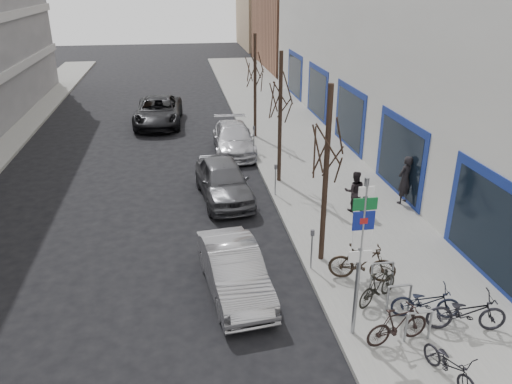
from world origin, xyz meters
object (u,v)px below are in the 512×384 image
object	(u,v)px
parked_car_front	(234,270)
pedestrian_far	(355,191)
parked_car_mid	(223,180)
lane_car	(158,111)
meter_back	(254,136)
bike_near_left	(450,362)
highway_sign_pole	(360,250)
bike_mid_curb	(426,299)
meter_front	(312,245)
bike_far_inner	(362,262)
parked_car_back	(234,139)
pedestrian_near	(405,180)
tree_far	(255,62)
bike_far_curb	(467,309)
tree_mid	(281,87)
bike_rack	(399,295)
bike_near_right	(398,325)
bike_mid_inner	(378,286)
tree_near	(328,134)
meter_mid	(276,177)

from	to	relation	value
parked_car_front	pedestrian_far	distance (m)	6.49
parked_car_mid	lane_car	distance (m)	11.78
meter_back	bike_near_left	size ratio (longest dim) A/B	0.83
highway_sign_pole	meter_back	world-z (taller)	highway_sign_pole
bike_near_left	pedestrian_far	bearing A→B (deg)	69.46
bike_mid_curb	bike_near_left	bearing A→B (deg)	179.60
highway_sign_pole	meter_front	distance (m)	3.39
bike_mid_curb	parked_car_mid	distance (m)	9.51
bike_far_inner	parked_car_mid	distance (m)	7.40
parked_car_back	pedestrian_near	bearing A→B (deg)	-51.35
tree_far	bike_far_curb	world-z (taller)	tree_far
meter_back	bike_mid_curb	world-z (taller)	meter_back
bike_near_left	parked_car_back	bearing A→B (deg)	84.48
bike_far_inner	lane_car	xyz separation A→B (m)	(-6.00, 18.11, 0.06)
meter_front	pedestrian_far	distance (m)	4.44
highway_sign_pole	tree_mid	size ratio (longest dim) A/B	0.76
bike_near_left	lane_car	xyz separation A→B (m)	(-6.51, 22.06, 0.17)
tree_mid	parked_car_front	distance (m)	8.80
meter_back	parked_car_front	world-z (taller)	meter_back
pedestrian_far	bike_near_left	bearing A→B (deg)	96.02
parked_car_back	bike_rack	bearing A→B (deg)	-77.66
bike_near_right	tree_mid	bearing A→B (deg)	-6.43
bike_rack	bike_mid_inner	xyz separation A→B (m)	(-0.34, 0.54, -0.03)
tree_near	parked_car_mid	distance (m)	6.74
tree_far	meter_back	world-z (taller)	tree_far
bike_rack	parked_car_mid	bearing A→B (deg)	114.06
parked_car_mid	pedestrian_near	xyz separation A→B (m)	(6.67, -1.82, 0.32)
meter_front	parked_car_front	xyz separation A→B (m)	(-2.35, -0.61, -0.24)
bike_mid_curb	pedestrian_far	world-z (taller)	pedestrian_far
bike_mid_curb	meter_back	bearing A→B (deg)	22.02
bike_far_curb	parked_car_back	distance (m)	15.25
bike_near_right	meter_front	bearing A→B (deg)	7.96
meter_mid	parked_car_front	xyz separation A→B (m)	(-2.35, -6.11, -0.24)
parked_car_front	pedestrian_near	world-z (taller)	pedestrian_near
meter_back	tree_near	bearing A→B (deg)	-87.55
pedestrian_near	meter_back	bearing A→B (deg)	-85.05
highway_sign_pole	bike_rack	size ratio (longest dim) A/B	1.86
bike_far_inner	parked_car_back	world-z (taller)	parked_car_back
bike_near_left	pedestrian_near	xyz separation A→B (m)	(2.90, 8.78, 0.47)
bike_rack	pedestrian_far	distance (m)	6.10
pedestrian_far	parked_car_back	bearing A→B (deg)	-54.15
meter_back	bike_mid_inner	bearing A→B (deg)	-84.20
tree_mid	meter_back	distance (m)	5.13
tree_mid	meter_back	size ratio (longest dim) A/B	4.33
tree_near	tree_far	world-z (taller)	same
bike_far_curb	parked_car_mid	xyz separation A→B (m)	(-5.00, 9.11, 0.03)
meter_mid	meter_back	world-z (taller)	same
tree_near	meter_back	bearing A→B (deg)	92.45
meter_front	bike_far_inner	distance (m)	1.51
highway_sign_pole	lane_car	bearing A→B (deg)	103.87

